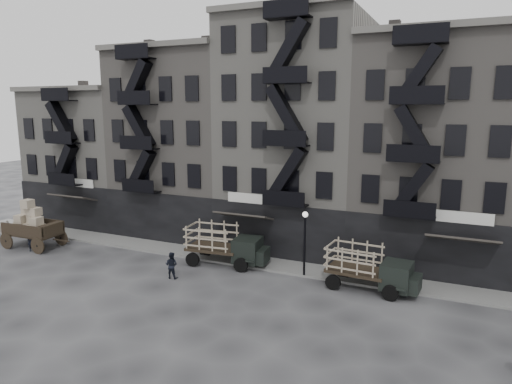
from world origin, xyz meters
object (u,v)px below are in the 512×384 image
at_px(horse, 4,228).
at_px(stake_truck_west, 225,242).
at_px(wagon, 31,220).
at_px(pedestrian_west, 32,240).
at_px(stake_truck_east, 370,265).
at_px(pedestrian_mid, 171,265).

relative_size(horse, stake_truck_west, 0.30).
distance_m(wagon, pedestrian_west, 1.64).
height_order(wagon, stake_truck_east, wagon).
bearing_deg(wagon, pedestrian_mid, -6.37).
xyz_separation_m(stake_truck_east, pedestrian_west, (-24.52, -2.93, -0.67)).
bearing_deg(stake_truck_west, stake_truck_east, -8.43).
distance_m(horse, wagon, 5.10).
bearing_deg(stake_truck_east, horse, -173.67).
relative_size(stake_truck_east, pedestrian_west, 3.17).
distance_m(wagon, pedestrian_mid, 13.63).
height_order(horse, stake_truck_west, stake_truck_west).
height_order(pedestrian_west, pedestrian_mid, pedestrian_west).
xyz_separation_m(horse, pedestrian_west, (5.52, -1.85, 0.13)).
bearing_deg(pedestrian_west, stake_truck_west, -49.30).
bearing_deg(stake_truck_west, pedestrian_mid, -123.36).
bearing_deg(stake_truck_east, wagon, -170.72).
relative_size(stake_truck_west, pedestrian_mid, 3.39).
bearing_deg(pedestrian_west, wagon, 74.26).
bearing_deg(pedestrian_mid, pedestrian_west, -7.83).
distance_m(wagon, stake_truck_east, 25.38).
relative_size(horse, pedestrian_mid, 1.02).
bearing_deg(pedestrian_mid, stake_truck_east, -170.94).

